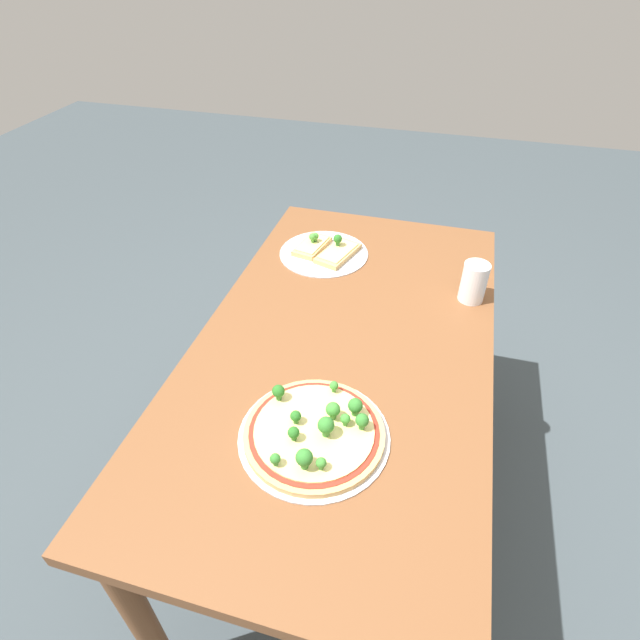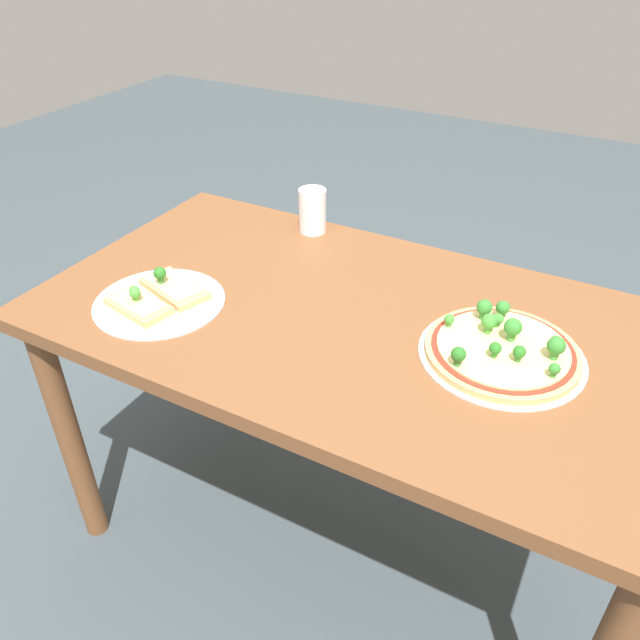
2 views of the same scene
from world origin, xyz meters
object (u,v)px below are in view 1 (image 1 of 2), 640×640
at_px(pizza_tray_whole, 315,432).
at_px(drinking_cup, 474,282).
at_px(dining_table, 343,367).
at_px(pizza_tray_slice, 325,250).

relative_size(pizza_tray_whole, drinking_cup, 2.76).
bearing_deg(pizza_tray_whole, dining_table, -177.97).
bearing_deg(pizza_tray_whole, pizza_tray_slice, -166.73).
bearing_deg(drinking_cup, pizza_tray_slice, -105.61).
height_order(dining_table, drinking_cup, drinking_cup).
distance_m(dining_table, drinking_cup, 0.44).
bearing_deg(pizza_tray_slice, dining_table, 21.59).
bearing_deg(drinking_cup, pizza_tray_whole, -26.81).
bearing_deg(dining_table, pizza_tray_slice, -158.41).
distance_m(pizza_tray_slice, drinking_cup, 0.49).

